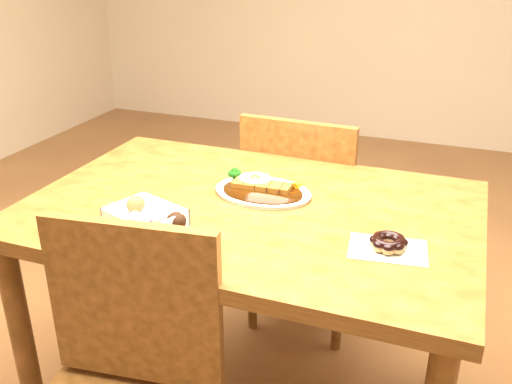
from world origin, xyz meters
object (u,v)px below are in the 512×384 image
(table, at_px, (250,237))
(donut_box, at_px, (145,217))
(katsu_curry_plate, at_px, (262,189))
(pon_de_ring, at_px, (388,243))
(chair_far, at_px, (306,215))

(table, distance_m, donut_box, 0.31)
(katsu_curry_plate, bearing_deg, pon_de_ring, -27.02)
(pon_de_ring, bearing_deg, table, 163.46)
(donut_box, bearing_deg, table, 47.01)
(pon_de_ring, bearing_deg, donut_box, -170.68)
(chair_far, bearing_deg, donut_box, 76.94)
(donut_box, bearing_deg, pon_de_ring, 9.32)
(chair_far, relative_size, donut_box, 3.99)
(chair_far, xyz_separation_m, donut_box, (-0.21, -0.75, 0.30))
(table, height_order, pon_de_ring, pon_de_ring)
(table, distance_m, pon_de_ring, 0.42)
(table, xyz_separation_m, donut_box, (-0.20, -0.21, 0.12))
(katsu_curry_plate, bearing_deg, chair_far, 89.17)
(table, xyz_separation_m, pon_de_ring, (0.39, -0.11, 0.12))
(table, xyz_separation_m, chair_far, (0.01, 0.53, -0.17))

